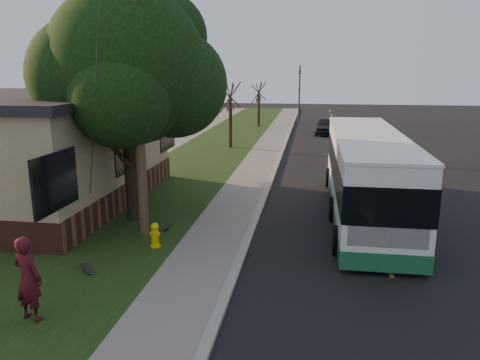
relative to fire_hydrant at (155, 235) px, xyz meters
name	(u,v)px	position (x,y,z in m)	size (l,w,h in m)	color
ground	(243,254)	(2.60, 0.00, -0.43)	(120.00, 120.00, 0.00)	black
road	(355,179)	(6.60, 10.00, -0.43)	(8.00, 80.00, 0.01)	black
curb	(272,176)	(2.60, 10.00, -0.37)	(0.25, 80.00, 0.12)	gray
sidewalk	(252,175)	(1.60, 10.00, -0.39)	(2.00, 80.00, 0.08)	slate
grass_verge	(184,173)	(-1.90, 10.00, -0.40)	(5.00, 80.00, 0.07)	black
building_lot	(4,167)	(-11.90, 10.00, -0.41)	(15.00, 80.00, 0.04)	slate
fire_hydrant	(155,235)	(0.00, 0.00, 0.00)	(0.32, 0.32, 0.74)	yellow
utility_pole	(137,88)	(-0.71, 0.99, 4.20)	(2.86, 3.21, 9.07)	#473321
leafy_tree	(130,69)	(-1.57, 2.65, 4.73)	(6.30, 6.00, 7.80)	black
bare_tree_near	(230,116)	(-0.90, 18.00, 1.72)	(1.38, 1.21, 4.31)	black
bare_tree_far	(259,105)	(-0.40, 30.00, 1.57)	(1.38, 1.21, 4.03)	black
traffic_signal	(299,90)	(3.10, 34.00, 2.73)	(0.18, 0.22, 5.50)	#2D2D30
transit_bus	(366,172)	(6.41, 4.43, 1.15)	(2.54, 10.99, 2.98)	silver
skateboarder	(28,278)	(-1.22, -4.33, 0.55)	(0.67, 0.44, 1.83)	#440D16
skateboard_main	(164,229)	(-0.19, 1.44, -0.31)	(0.36, 0.80, 0.07)	black
skateboard_spare	(87,268)	(-1.22, -1.86, -0.31)	(0.64, 0.70, 0.07)	black
dumpster	(92,160)	(-6.57, 9.53, 0.21)	(1.55, 1.33, 1.19)	black
distant_car	(325,126)	(5.51, 26.04, 0.25)	(1.61, 3.99, 1.36)	black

